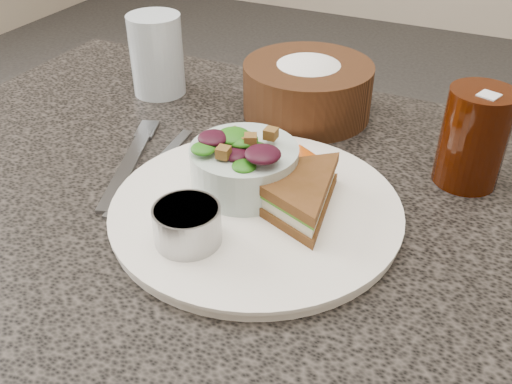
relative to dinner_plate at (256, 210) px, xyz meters
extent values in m
cylinder|color=white|center=(0.00, 0.00, 0.00)|extent=(0.31, 0.31, 0.01)
cylinder|color=#949495|center=(-0.03, -0.08, 0.03)|extent=(0.07, 0.07, 0.04)
cone|color=#EA590E|center=(0.01, 0.09, 0.02)|extent=(0.09, 0.09, 0.03)
cube|color=gray|center=(-0.18, 0.02, 0.00)|extent=(0.08, 0.18, 0.01)
cube|color=#9B9FA8|center=(-0.15, 0.02, 0.00)|extent=(0.04, 0.20, 0.00)
cylinder|color=silver|center=(-0.27, 0.22, 0.05)|extent=(0.08, 0.08, 0.12)
camera|label=1|loc=(0.21, -0.44, 0.36)|focal=40.00mm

